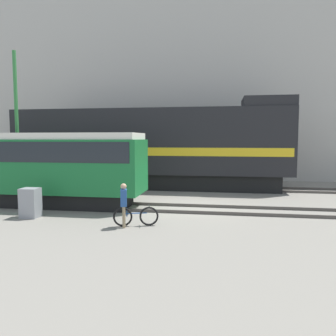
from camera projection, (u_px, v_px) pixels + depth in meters
The scene contains 10 objects.
ground_plane at pixel (191, 207), 15.31m from camera, with size 120.00×120.00×0.00m, color gray.
track_near at pixel (190, 209), 14.69m from camera, with size 60.00×1.50×0.14m.
track_far at pixel (199, 188), 21.01m from camera, with size 60.00×1.51×0.14m.
building_backdrop at pixel (206, 86), 28.05m from camera, with size 48.28×6.00×15.46m.
freight_locomotive at pixel (151, 147), 21.28m from camera, with size 17.76×3.04×5.68m.
streetcar at pixel (27, 164), 15.76m from camera, with size 11.33×2.54×3.46m.
bicycle at pixel (136, 216), 11.99m from camera, with size 1.63×0.59×0.77m.
person at pixel (124, 201), 11.75m from camera, with size 0.31×0.41×1.60m.
utility_pole_left at pixel (17, 123), 19.14m from camera, with size 0.21×0.21×8.26m.
signal_box at pixel (30, 203), 13.30m from camera, with size 0.70×0.60×1.20m.
Camera 1 is at (1.29, -15.07, 3.19)m, focal length 35.00 mm.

